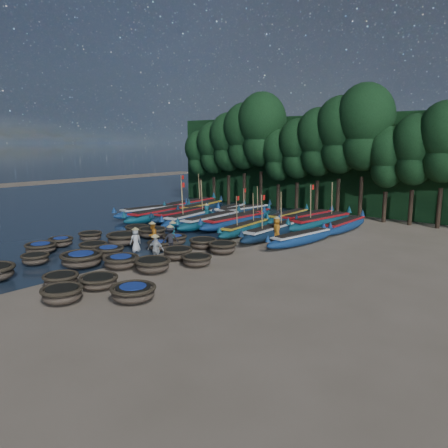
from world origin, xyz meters
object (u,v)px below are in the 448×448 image
Objects in this scene: coracle_21 at (152,232)px; long_boat_12 at (243,211)px; coracle_8 at (99,281)px; long_boat_4 at (211,221)px; coracle_20 at (137,229)px; long_boat_14 at (288,217)px; long_boat_5 at (235,221)px; long_boat_15 at (307,218)px; long_boat_10 at (201,208)px; coracle_18 at (178,253)px; coracle_7 at (81,259)px; long_boat_16 at (321,222)px; coracle_17 at (160,245)px; long_boat_17 at (344,225)px; long_boat_3 at (193,218)px; fisherman_5 at (207,213)px; coracle_11 at (93,247)px; fisherman_4 at (156,249)px; coracle_6 at (35,258)px; long_boat_8 at (301,238)px; coracle_10 at (61,241)px; long_boat_7 at (271,232)px; long_boat_11 at (227,211)px; coracle_23 at (203,243)px; coracle_4 at (62,294)px; long_boat_6 at (245,228)px; long_boat_0 at (153,211)px; long_boat_1 at (159,214)px; coracle_12 at (109,251)px; coracle_3 at (61,280)px; coracle_15 at (90,236)px; coracle_19 at (197,260)px; coracle_13 at (121,261)px; coracle_5 at (41,248)px; coracle_9 at (133,292)px; fisherman_6 at (277,229)px; coracle_24 at (222,247)px; coracle_22 at (175,239)px; fisherman_3 at (170,238)px; fisherman_0 at (136,239)px; coracle_14 at (153,265)px; fisherman_2 at (152,235)px.

coracle_21 is 0.33× the size of long_boat_12.
long_boat_4 is at bearing 112.02° from coracle_8.
long_boat_14 reaches higher than coracle_20.
long_boat_15 is at bearing 58.23° from long_boat_5.
coracle_18 is at bearing -61.81° from long_boat_10.
coracle_7 is 20.10m from long_boat_16.
coracle_17 is 4.17m from coracle_21.
coracle_8 is at bearing -71.89° from long_boat_5.
coracle_17 is 15.56m from long_boat_17.
long_boat_3 is 4.69× the size of fisherman_5.
coracle_21 is at bearing 110.73° from coracle_7.
coracle_11 is 5.46m from fisherman_4.
coracle_6 is at bearing -132.38° from coracle_18.
coracle_8 is 15.09m from long_boat_8.
coracle_10 is 6.60m from coracle_21.
coracle_20 is 0.28× the size of long_boat_7.
fisherman_4 is (8.15, -16.57, 0.44)m from long_boat_11.
fisherman_5 is at bearing 130.59° from coracle_23.
coracle_4 is 17.55m from long_boat_6.
long_boat_1 is (2.04, -0.95, 0.03)m from long_boat_0.
coracle_12 is at bearing -82.24° from long_boat_11.
long_boat_6 is (-0.68, 16.21, 0.11)m from coracle_3.
coracle_19 is (10.62, 0.20, -0.02)m from coracle_15.
coracle_23 is 12.68m from long_boat_17.
coracle_5 is at bearing -169.73° from coracle_13.
fisherman_4 is (-3.91, 4.81, 0.51)m from coracle_9.
fisherman_6 reaches higher than coracle_8.
long_boat_1 is at bearing 138.14° from coracle_17.
coracle_3 is 0.28× the size of long_boat_8.
coracle_22 is at bearing -176.26° from coracle_24.
long_boat_11 is at bearing 113.55° from coracle_8.
coracle_10 is 0.87× the size of coracle_17.
coracle_7 reaches higher than coracle_13.
coracle_20 is 10.78m from long_boat_7.
coracle_21 reaches higher than coracle_17.
long_boat_17 is (5.00, 11.66, 0.14)m from coracle_23.
fisherman_3 is at bearing 117.32° from fisherman_6.
long_boat_10 is (-0.02, 5.73, -0.04)m from long_boat_1.
fisherman_0 is at bearing 69.87° from coracle_6.
fisherman_6 is (1.01, 11.08, 0.50)m from coracle_14.
coracle_13 is (-2.09, 2.95, 0.04)m from coracle_8.
coracle_18 is 0.24× the size of long_boat_10.
long_boat_3 is 1.10× the size of long_boat_12.
coracle_3 is 10.69m from coracle_23.
fisherman_0 is at bearing -54.64° from coracle_21.
fisherman_4 is at bearing -32.09° from long_boat_0.
coracle_10 is at bearing 159.95° from coracle_8.
long_boat_15 is at bearing 155.86° from long_boat_16.
coracle_5 is at bearing 178.73° from coracle_7.
coracle_19 is at bearing 56.13° from fisherman_2.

